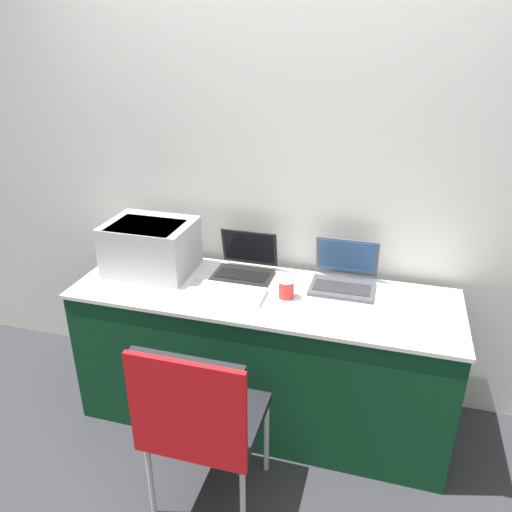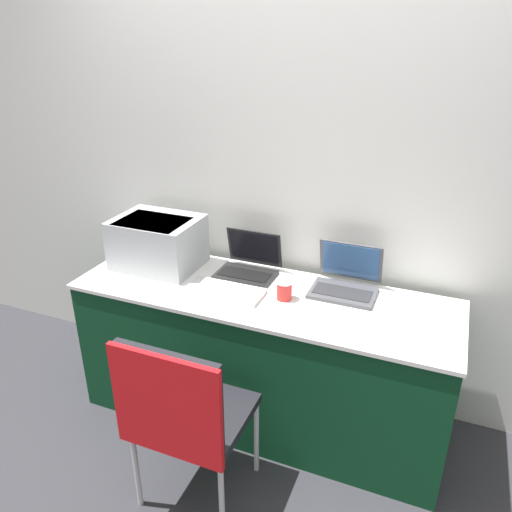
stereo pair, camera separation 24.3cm
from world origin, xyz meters
name	(u,v)px [view 2 (the right image)]	position (x,y,z in m)	size (l,w,h in m)	color
ground_plane	(240,450)	(0.00, 0.00, 0.00)	(14.00, 14.00, 0.00)	#333338
wall_back	(290,168)	(0.00, 0.68, 1.30)	(8.00, 0.05, 2.60)	silver
table	(262,356)	(0.00, 0.29, 0.38)	(1.91, 0.61, 0.77)	#0C381E
printer	(158,241)	(-0.64, 0.37, 0.91)	(0.44, 0.35, 0.27)	#B2B7BC
laptop_left	(249,265)	(-0.15, 0.47, 0.81)	(0.30, 0.26, 0.22)	black
laptop_right	(346,281)	(0.37, 0.48, 0.82)	(0.32, 0.28, 0.23)	#4C4C51
external_keyboard	(225,291)	(-0.17, 0.22, 0.78)	(0.39, 0.17, 0.02)	silver
coffee_cup	(284,290)	(0.12, 0.28, 0.81)	(0.08, 0.08, 0.09)	red
chair	(181,410)	(-0.08, -0.38, 0.55)	(0.47, 0.44, 0.88)	black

